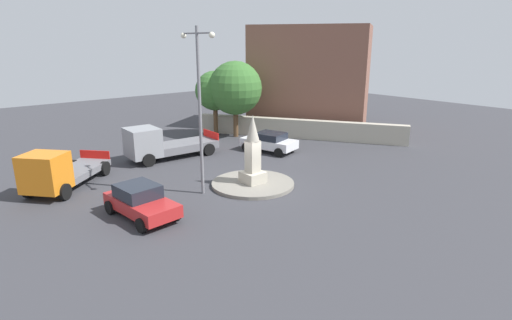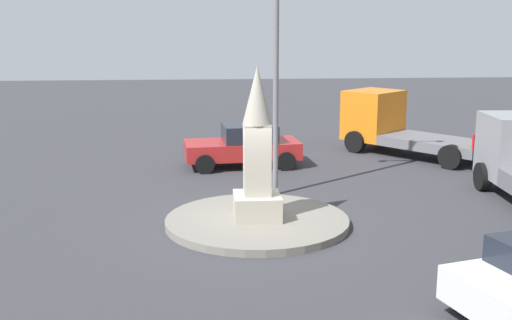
% 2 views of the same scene
% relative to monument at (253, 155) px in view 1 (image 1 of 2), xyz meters
% --- Properties ---
extents(ground_plane, '(80.00, 80.00, 0.00)m').
position_rel_monument_xyz_m(ground_plane, '(0.00, 0.00, -1.75)').
color(ground_plane, '#38383D').
extents(traffic_island, '(4.56, 4.56, 0.18)m').
position_rel_monument_xyz_m(traffic_island, '(0.00, 0.00, -1.66)').
color(traffic_island, gray).
rests_on(traffic_island, ground).
extents(monument, '(1.15, 1.15, 3.76)m').
position_rel_monument_xyz_m(monument, '(0.00, 0.00, 0.00)').
color(monument, '#B2AA99').
rests_on(monument, traffic_island).
extents(streetlamp, '(2.74, 0.28, 8.38)m').
position_rel_monument_xyz_m(streetlamp, '(0.75, 2.78, 3.26)').
color(streetlamp, slate).
rests_on(streetlamp, ground).
extents(car_red_parked_left, '(4.07, 2.25, 1.48)m').
position_rel_monument_xyz_m(car_red_parked_left, '(0.07, 6.55, -1.00)').
color(car_red_parked_left, '#B22323').
rests_on(car_red_parked_left, ground).
extents(car_white_passing, '(4.26, 2.90, 1.39)m').
position_rel_monument_xyz_m(car_white_passing, '(4.77, -5.54, -1.02)').
color(car_white_passing, silver).
rests_on(car_white_passing, ground).
extents(truck_grey_near_island, '(2.69, 6.24, 2.29)m').
position_rel_monument_xyz_m(truck_grey_near_island, '(7.96, 1.38, -0.70)').
color(truck_grey_near_island, gray).
rests_on(truck_grey_near_island, ground).
extents(truck_orange_approaching, '(5.11, 5.49, 2.32)m').
position_rel_monument_xyz_m(truck_orange_approaching, '(5.89, 8.46, -0.67)').
color(truck_orange_approaching, orange).
rests_on(truck_orange_approaching, ground).
extents(stone_boundary_wall, '(14.92, 9.73, 1.55)m').
position_rel_monument_xyz_m(stone_boundary_wall, '(6.41, -10.21, -0.98)').
color(stone_boundary_wall, '#B2AA99').
rests_on(stone_boundary_wall, ground).
extents(corner_building, '(11.97, 10.86, 8.99)m').
position_rel_monument_xyz_m(corner_building, '(8.94, -14.24, 2.74)').
color(corner_building, brown).
rests_on(corner_building, ground).
extents(tree_near_wall, '(4.33, 4.33, 6.18)m').
position_rel_monument_xyz_m(tree_near_wall, '(10.17, -6.67, 2.25)').
color(tree_near_wall, brown).
rests_on(tree_near_wall, ground).
extents(tree_mid_cluster, '(3.25, 3.25, 5.37)m').
position_rel_monument_xyz_m(tree_mid_cluster, '(11.69, -5.71, 1.96)').
color(tree_mid_cluster, brown).
rests_on(tree_mid_cluster, ground).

